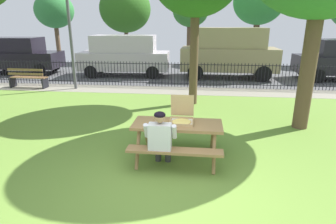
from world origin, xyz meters
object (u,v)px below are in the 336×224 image
far_tree_midright (259,2)px  far_tree_center (191,12)px  parked_car_far_left (18,55)px  parked_car_center (229,52)px  parked_car_left (125,55)px  lamp_post_walkway (70,30)px  pizza_box_open (182,117)px  far_tree_midleft (125,9)px  park_bench_left (28,78)px  far_tree_left (54,11)px  picnic_table_foreground (177,131)px  adult_at_table (161,137)px

far_tree_midright → far_tree_center: bearing=180.0°
parked_car_far_left → parked_car_center: bearing=0.0°
parked_car_left → far_tree_center: size_ratio=1.01×
far_tree_midright → lamp_post_walkway: bearing=-134.0°
pizza_box_open → far_tree_center: 15.47m
far_tree_midleft → parked_car_far_left: bearing=-126.4°
park_bench_left → parked_car_far_left: (-2.51, 3.32, 0.59)m
far_tree_left → park_bench_left: bearing=-70.9°
picnic_table_foreground → far_tree_midright: size_ratio=0.33×
parked_car_left → far_tree_midleft: far_tree_midleft is taller
lamp_post_walkway → far_tree_left: 10.87m
parked_car_far_left → far_tree_midright: bearing=24.1°
far_tree_midleft → parked_car_left: bearing=-76.9°
parked_car_center → far_tree_midleft: 9.41m
picnic_table_foreground → lamp_post_walkway: size_ratio=0.46×
adult_at_table → parked_car_center: size_ratio=0.25×
parked_car_far_left → far_tree_midleft: far_tree_midleft is taller
picnic_table_foreground → lamp_post_walkway: 7.89m
park_bench_left → far_tree_midright: (11.15, 9.45, 3.59)m
pizza_box_open → far_tree_center: (-0.36, 15.26, 2.54)m
parked_car_left → far_tree_midleft: bearing=103.1°
adult_at_table → lamp_post_walkway: lamp_post_walkway is taller
far_tree_midright → pizza_box_open: bearing=-105.3°
park_bench_left → far_tree_midright: size_ratio=0.29×
picnic_table_foreground → adult_at_table: adult_at_table is taller
adult_at_table → far_tree_midright: 16.84m
lamp_post_walkway → park_bench_left: bearing=-178.5°
adult_at_table → far_tree_center: size_ratio=0.26×
park_bench_left → far_tree_midright: 15.05m
far_tree_left → lamp_post_walkway: bearing=-60.3°
picnic_table_foreground → park_bench_left: park_bench_left is taller
parked_car_center → far_tree_midright: far_tree_midright is taller
parked_car_left → picnic_table_foreground: bearing=-69.4°
far_tree_left → far_tree_center: size_ratio=1.04×
parked_car_center → far_tree_midright: size_ratio=0.85×
parked_car_far_left → far_tree_left: (-0.77, 6.12, 2.49)m
adult_at_table → far_tree_midleft: size_ratio=0.23×
parked_car_left → adult_at_table: bearing=-71.8°
far_tree_left → far_tree_midright: (14.43, 0.00, 0.51)m
parked_car_center → far_tree_center: bearing=109.4°
picnic_table_foreground → far_tree_left: 18.66m
lamp_post_walkway → pizza_box_open: bearing=-50.2°
far_tree_left → far_tree_center: bearing=0.0°
park_bench_left → far_tree_left: 10.46m
parked_car_center → far_tree_midright: (2.38, 6.12, 2.70)m
adult_at_table → park_bench_left: 9.23m
adult_at_table → parked_car_far_left: parked_car_far_left is taller
far_tree_left → far_tree_center: far_tree_left is taller
far_tree_midright → park_bench_left: bearing=-139.7°
park_bench_left → parked_car_left: parked_car_left is taller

